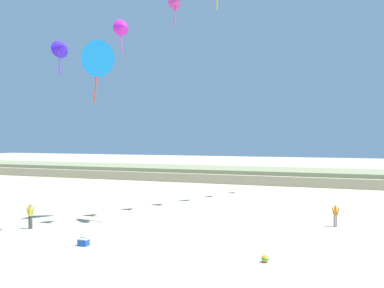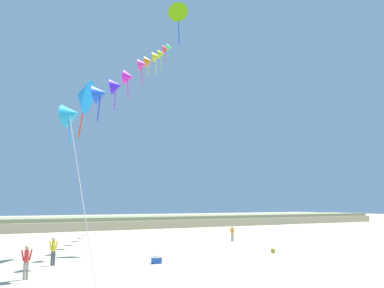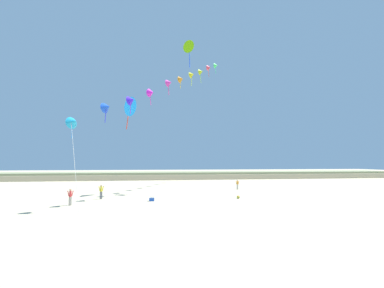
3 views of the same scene
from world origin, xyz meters
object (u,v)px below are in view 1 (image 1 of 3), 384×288
at_px(person_near_right, 30,214).
at_px(person_mid_center, 335,214).
at_px(beach_cooler, 83,242).
at_px(beach_ball, 265,259).
at_px(large_kite_mid_trail, 96,58).

relative_size(person_near_right, person_mid_center, 1.11).
xyz_separation_m(beach_cooler, beach_ball, (10.13, 0.49, -0.03)).
bearing_deg(person_mid_center, beach_cooler, -142.71).
height_order(person_mid_center, beach_cooler, person_mid_center).
distance_m(person_mid_center, beach_ball, 10.11).
bearing_deg(beach_cooler, beach_ball, 2.74).
relative_size(large_kite_mid_trail, beach_cooler, 7.98).
height_order(person_mid_center, beach_ball, person_mid_center).
bearing_deg(beach_ball, person_near_right, 173.20).
bearing_deg(beach_ball, beach_cooler, -177.26).
bearing_deg(person_near_right, person_mid_center, 21.90).
bearing_deg(beach_ball, person_mid_center, 72.05).
distance_m(large_kite_mid_trail, beach_cooler, 13.78).
height_order(person_mid_center, large_kite_mid_trail, large_kite_mid_trail).
xyz_separation_m(person_near_right, person_mid_center, (19.11, 7.68, -0.10)).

